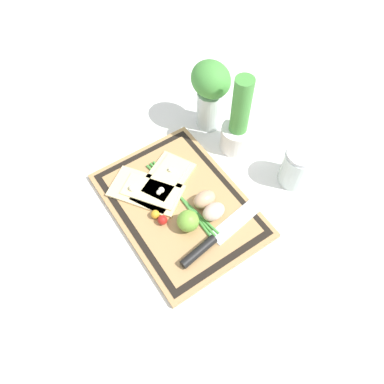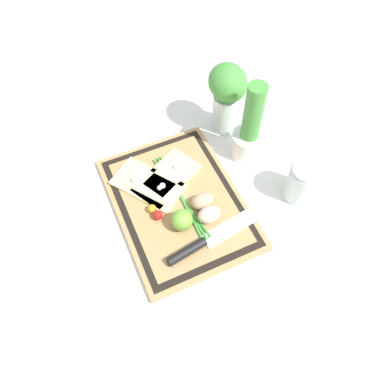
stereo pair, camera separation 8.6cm
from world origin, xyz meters
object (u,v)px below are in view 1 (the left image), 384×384
pizza_slice_near (147,191)px  cherry_tomato_red (163,220)px  pizza_slice_far (164,181)px  herb_glass (210,91)px  herb_pot (238,126)px  egg_brown (204,199)px  lime (188,221)px  egg_pink (214,212)px  sauce_jar (297,169)px  cherry_tomato_yellow (154,213)px  knife (210,242)px

pizza_slice_near → cherry_tomato_red: size_ratio=8.52×
pizza_slice_far → herb_glass: 0.28m
herb_pot → egg_brown: bearing=-58.7°
lime → herb_glass: bearing=136.4°
pizza_slice_far → egg_pink: 0.16m
herb_pot → pizza_slice_far: bearing=-89.3°
pizza_slice_far → sauce_jar: sauce_jar is taller
pizza_slice_far → sauce_jar: bearing=59.4°
pizza_slice_near → cherry_tomato_yellow: bearing=-15.4°
cherry_tomato_yellow → sauce_jar: 0.39m
cherry_tomato_red → herb_pot: herb_pot is taller
sauce_jar → egg_brown: bearing=-104.1°
pizza_slice_near → knife: (0.21, 0.05, 0.00)m
herb_glass → sauce_jar: bearing=13.6°
cherry_tomato_yellow → herb_glass: (-0.19, 0.30, 0.10)m
cherry_tomato_red → herb_glass: size_ratio=0.11×
cherry_tomato_yellow → herb_pot: size_ratio=0.09×
egg_pink → lime: (-0.01, -0.07, 0.01)m
pizza_slice_far → pizza_slice_near: bearing=-88.8°
pizza_slice_near → egg_brown: size_ratio=3.48×
egg_brown → cherry_tomato_yellow: size_ratio=2.72×
sauce_jar → knife: bearing=-83.3°
lime → cherry_tomato_red: size_ratio=2.21×
pizza_slice_near → pizza_slice_far: size_ratio=1.01×
knife → herb_pot: 0.33m
cherry_tomato_red → sauce_jar: sauce_jar is taller
knife → herb_glass: size_ratio=1.24×
lime → cherry_tomato_yellow: 0.09m
knife → cherry_tomato_red: 0.13m
pizza_slice_near → egg_pink: (0.15, 0.10, 0.02)m
lime → herb_glass: herb_glass is taller
pizza_slice_near → egg_brown: egg_brown is taller
pizza_slice_near → pizza_slice_far: 0.05m
knife → cherry_tomato_red: (-0.11, -0.06, 0.00)m
pizza_slice_far → herb_pot: herb_pot is taller
pizza_slice_far → lime: (0.14, -0.02, 0.02)m
pizza_slice_near → egg_pink: bearing=33.1°
lime → herb_pot: (-0.15, 0.26, 0.04)m
egg_brown → lime: bearing=-66.5°
pizza_slice_far → herb_pot: bearing=90.7°
pizza_slice_near → egg_pink: size_ratio=3.48×
pizza_slice_near → egg_brown: bearing=42.2°
egg_brown → herb_glass: 0.30m
knife → cherry_tomato_yellow: 0.16m
knife → lime: size_ratio=4.92×
pizza_slice_near → herb_pot: (-0.00, 0.29, 0.06)m
pizza_slice_far → egg_pink: egg_pink is taller
knife → cherry_tomato_red: cherry_tomato_red is taller
cherry_tomato_red → herb_glass: bearing=126.5°
cherry_tomato_red → cherry_tomato_yellow: bearing=-167.5°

